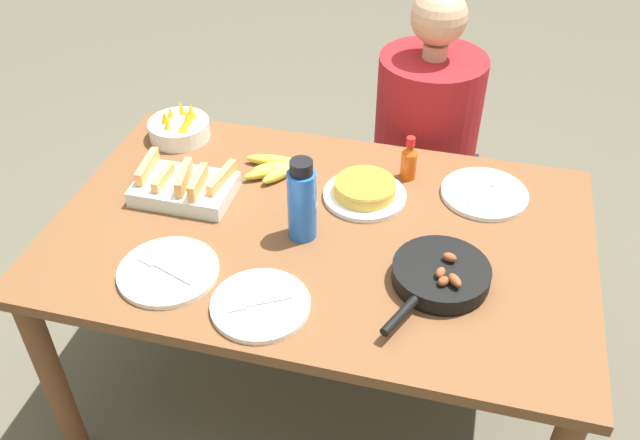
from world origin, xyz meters
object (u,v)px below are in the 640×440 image
(fruit_bowl_mango, at_px, (179,128))
(person_figure, at_px, (421,174))
(melon_tray, at_px, (184,187))
(skillet, at_px, (440,275))
(banana_bunch, at_px, (276,167))
(frittata_plate_center, at_px, (365,191))
(empty_plate_far_right, at_px, (168,271))
(water_bottle, at_px, (302,201))
(hot_sauce_bottle, at_px, (409,160))
(empty_plate_near_front, at_px, (260,305))
(empty_plate_far_left, at_px, (484,194))

(fruit_bowl_mango, distance_m, person_figure, 0.93)
(melon_tray, distance_m, skillet, 0.81)
(banana_bunch, relative_size, fruit_bowl_mango, 0.95)
(frittata_plate_center, distance_m, person_figure, 0.63)
(banana_bunch, relative_size, frittata_plate_center, 0.77)
(empty_plate_far_right, xyz_separation_m, fruit_bowl_mango, (-0.24, 0.64, 0.03))
(water_bottle, distance_m, person_figure, 0.89)
(skillet, height_order, hot_sauce_bottle, hot_sauce_bottle)
(empty_plate_near_front, xyz_separation_m, empty_plate_far_left, (0.51, 0.61, -0.00))
(empty_plate_far_left, xyz_separation_m, water_bottle, (-0.49, -0.31, 0.11))
(melon_tray, xyz_separation_m, person_figure, (0.65, 0.67, -0.30))
(banana_bunch, distance_m, person_figure, 0.70)
(melon_tray, distance_m, empty_plate_far_right, 0.34)
(skillet, distance_m, frittata_plate_center, 0.41)
(empty_plate_far_right, bearing_deg, empty_plate_far_left, 35.27)
(water_bottle, bearing_deg, hot_sauce_bottle, 55.13)
(empty_plate_far_right, bearing_deg, skillet, 11.61)
(empty_plate_near_front, height_order, water_bottle, water_bottle)
(empty_plate_near_front, xyz_separation_m, water_bottle, (0.03, 0.30, 0.11))
(frittata_plate_center, height_order, empty_plate_near_front, frittata_plate_center)
(water_bottle, bearing_deg, banana_bunch, 120.52)
(person_figure, bearing_deg, melon_tray, -134.10)
(empty_plate_near_front, bearing_deg, person_figure, 74.95)
(skillet, bearing_deg, frittata_plate_center, -116.49)
(banana_bunch, relative_size, empty_plate_far_right, 0.72)
(empty_plate_far_right, xyz_separation_m, hot_sauce_bottle, (0.55, 0.59, 0.06))
(melon_tray, relative_size, empty_plate_near_front, 1.16)
(banana_bunch, height_order, person_figure, person_figure)
(empty_plate_far_left, height_order, water_bottle, water_bottle)
(hot_sauce_bottle, distance_m, person_figure, 0.52)
(banana_bunch, relative_size, person_figure, 0.16)
(fruit_bowl_mango, bearing_deg, hot_sauce_bottle, -3.00)
(melon_tray, bearing_deg, water_bottle, -12.49)
(skillet, distance_m, empty_plate_far_right, 0.71)
(person_figure, bearing_deg, fruit_bowl_mango, -155.37)
(frittata_plate_center, height_order, empty_plate_far_left, frittata_plate_center)
(empty_plate_far_right, bearing_deg, melon_tray, 105.73)
(skillet, bearing_deg, person_figure, -147.18)
(empty_plate_near_front, bearing_deg, melon_tray, 133.58)
(empty_plate_near_front, bearing_deg, empty_plate_far_left, 50.04)
(empty_plate_far_left, bearing_deg, banana_bunch, -176.70)
(skillet, xyz_separation_m, frittata_plate_center, (-0.26, 0.31, -0.00))
(frittata_plate_center, bearing_deg, empty_plate_far_right, -133.68)
(banana_bunch, bearing_deg, skillet, -33.87)
(empty_plate_far_left, distance_m, hot_sauce_bottle, 0.25)
(banana_bunch, relative_size, skillet, 0.52)
(empty_plate_near_front, relative_size, empty_plate_far_right, 0.94)
(empty_plate_near_front, relative_size, water_bottle, 1.01)
(banana_bunch, distance_m, empty_plate_far_right, 0.54)
(banana_bunch, bearing_deg, melon_tray, -140.94)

